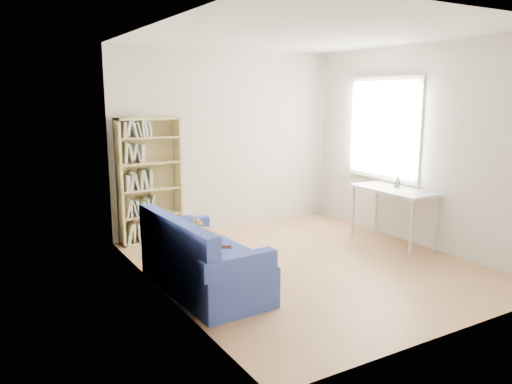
{
  "coord_description": "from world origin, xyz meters",
  "views": [
    {
      "loc": [
        -3.35,
        -4.51,
        1.96
      ],
      "look_at": [
        -0.47,
        0.39,
        0.85
      ],
      "focal_mm": 35.0,
      "sensor_mm": 36.0,
      "label": 1
    }
  ],
  "objects_px": {
    "desk": "(393,195)",
    "pen_cup": "(398,183)",
    "sofa": "(201,261)",
    "bookshelf": "(150,185)"
  },
  "relations": [
    {
      "from": "desk",
      "to": "pen_cup",
      "type": "bearing_deg",
      "value": 20.85
    },
    {
      "from": "sofa",
      "to": "desk",
      "type": "relative_size",
      "value": 1.4
    },
    {
      "from": "sofa",
      "to": "bookshelf",
      "type": "height_order",
      "value": "bookshelf"
    },
    {
      "from": "sofa",
      "to": "desk",
      "type": "distance_m",
      "value": 2.88
    },
    {
      "from": "bookshelf",
      "to": "desk",
      "type": "xyz_separation_m",
      "value": [
        2.72,
        -1.74,
        -0.1
      ]
    },
    {
      "from": "sofa",
      "to": "bookshelf",
      "type": "relative_size",
      "value": 0.97
    },
    {
      "from": "bookshelf",
      "to": "pen_cup",
      "type": "bearing_deg",
      "value": -30.98
    },
    {
      "from": "desk",
      "to": "pen_cup",
      "type": "distance_m",
      "value": 0.18
    },
    {
      "from": "bookshelf",
      "to": "pen_cup",
      "type": "xyz_separation_m",
      "value": [
        2.83,
        -1.7,
        0.04
      ]
    },
    {
      "from": "pen_cup",
      "to": "desk",
      "type": "bearing_deg",
      "value": -159.15
    }
  ]
}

